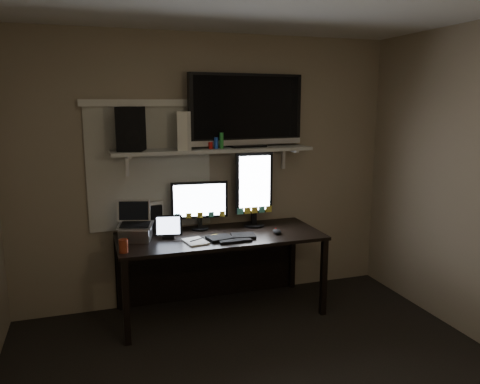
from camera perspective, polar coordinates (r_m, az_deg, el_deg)
name	(u,v)px	position (r m, az deg, el deg)	size (l,w,h in m)	color
back_wall	(209,171)	(4.41, -3.81, 2.58)	(3.60, 3.60, 0.00)	#80735C
window_blinds	(150,168)	(4.28, -10.92, 2.84)	(1.10, 0.02, 1.10)	beige
desk	(217,250)	(4.33, -2.86, -7.04)	(1.80, 0.75, 0.73)	black
wall_shelf	(213,150)	(4.21, -3.26, 5.15)	(1.80, 0.35, 0.03)	#ACADA8
monitor_landscape	(200,205)	(4.30, -4.95, -1.62)	(0.52, 0.05, 0.46)	black
monitor_portrait	(254,189)	(4.37, 1.73, 0.36)	(0.36, 0.07, 0.71)	black
keyboard	(232,237)	(4.05, -1.04, -5.52)	(0.43, 0.17, 0.03)	black
mouse	(277,231)	(4.21, 4.53, -4.80)	(0.07, 0.11, 0.04)	black
notepad	(195,242)	(3.96, -5.47, -6.03)	(0.17, 0.23, 0.01)	white
tablet	(168,227)	(4.07, -8.78, -4.22)	(0.24, 0.10, 0.21)	black
file_sorter	(150,217)	(4.32, -10.90, -3.05)	(0.20, 0.09, 0.26)	black
laptop	(135,222)	(4.05, -12.67, -3.58)	(0.29, 0.23, 0.32)	silver
cup	(124,246)	(3.78, -14.01, -6.39)	(0.07, 0.07, 0.11)	maroon
sticky_notes	(207,238)	(4.06, -4.06, -5.65)	(0.33, 0.25, 0.00)	gold
tv	(247,111)	(4.32, 0.80, 9.90)	(1.10, 0.20, 0.66)	black
game_console	(183,130)	(4.13, -7.02, 7.47)	(0.09, 0.28, 0.33)	beige
speaker	(131,129)	(4.07, -13.14, 7.50)	(0.20, 0.25, 0.37)	black
bottles	(216,141)	(4.16, -2.94, 6.26)	(0.22, 0.05, 0.14)	#A50F0C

